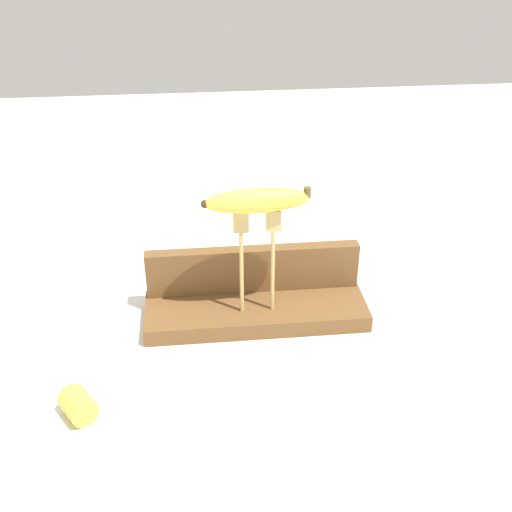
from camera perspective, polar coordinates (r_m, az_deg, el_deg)
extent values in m
plane|color=silver|center=(1.16, 0.00, -5.61)|extent=(3.00, 3.00, 0.00)
cube|color=brown|center=(1.16, 0.00, -4.97)|extent=(0.40, 0.13, 0.03)
cube|color=brown|center=(1.17, -0.27, -1.16)|extent=(0.39, 0.03, 0.09)
cylinder|color=tan|center=(1.09, -1.30, -1.54)|extent=(0.01, 0.01, 0.16)
cube|color=tan|center=(1.04, -1.36, 2.98)|extent=(0.03, 0.00, 0.04)
cylinder|color=tan|center=(1.09, 1.50, -1.39)|extent=(0.01, 0.01, 0.16)
cube|color=tan|center=(1.04, 1.57, 3.13)|extent=(0.03, 0.00, 0.04)
ellipsoid|color=#DBD147|center=(1.02, 0.11, 4.99)|extent=(0.18, 0.05, 0.04)
cylinder|color=brown|center=(1.04, 4.62, 5.71)|extent=(0.01, 0.01, 0.02)
sphere|color=#3F2D19|center=(1.02, -4.59, 4.67)|extent=(0.01, 0.01, 0.01)
cylinder|color=tan|center=(1.30, 0.67, -1.19)|extent=(0.07, 0.13, 0.01)
cube|color=tan|center=(1.23, -0.85, -3.22)|extent=(0.04, 0.04, 0.01)
cylinder|color=#DBD147|center=(0.99, -15.65, -12.77)|extent=(0.06, 0.07, 0.04)
cylinder|color=beige|center=(1.01, -16.28, -11.94)|extent=(0.03, 0.02, 0.04)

